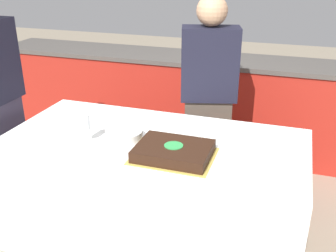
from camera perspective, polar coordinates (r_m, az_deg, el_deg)
The scene contains 8 objects.
ground_plane at distance 2.85m, azimuth -1.87°, elevation -15.75°, with size 14.00×14.00×0.00m, color gray.
back_counter at distance 3.92m, azimuth 5.78°, elevation 3.33°, with size 4.40×0.58×0.92m.
dining_table at distance 2.63m, azimuth -1.98°, elevation -9.35°, with size 1.87×0.91×0.76m.
cake at distance 2.22m, azimuth 0.82°, elevation -3.68°, with size 0.46×0.36×0.07m.
plate_stack at distance 2.43m, azimuth -6.37°, elevation -1.32°, with size 0.23×0.23×0.06m.
wine_glass at distance 2.40m, azimuth -11.92°, elevation 0.39°, with size 0.06×0.06×0.18m.
side_plate_near_cake at distance 2.53m, azimuth 2.51°, elevation -0.92°, with size 0.21×0.21×0.00m.
person_cutting_cake at distance 2.98m, azimuth 5.86°, elevation 3.91°, with size 0.45×0.30×1.57m.
Camera 1 is at (0.78, -2.07, 1.81)m, focal length 42.00 mm.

